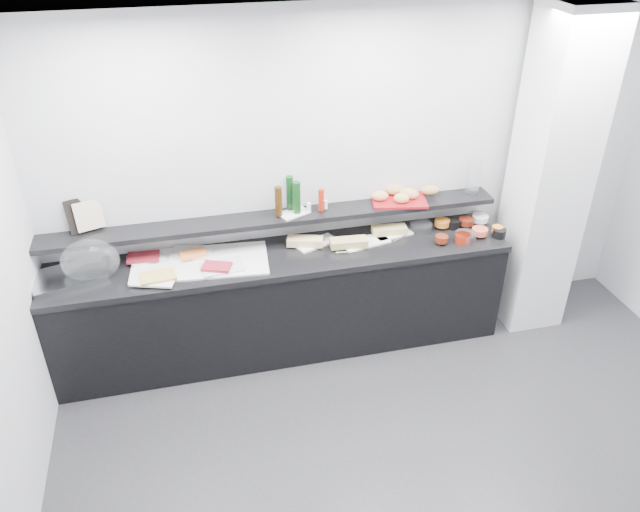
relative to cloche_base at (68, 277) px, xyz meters
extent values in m
plane|color=#2D2D30|center=(2.28, -1.73, -0.92)|extent=(5.00, 5.00, 0.00)
cube|color=silver|center=(2.28, 0.27, 0.43)|extent=(5.00, 0.02, 2.70)
plane|color=white|center=(2.28, -1.73, 1.78)|extent=(5.00, 5.00, 0.00)
cube|color=silver|center=(3.78, -0.08, 0.43)|extent=(0.50, 0.50, 2.70)
cube|color=black|center=(1.58, -0.03, -0.50)|extent=(3.60, 0.60, 0.85)
cube|color=black|center=(1.58, -0.03, -0.05)|extent=(3.62, 0.62, 0.05)
cube|color=black|center=(1.58, 0.15, 0.21)|extent=(3.60, 0.25, 0.04)
cube|color=#B0B2B7|center=(0.00, 0.00, 0.00)|extent=(0.59, 0.47, 0.04)
ellipsoid|color=white|center=(0.17, 0.01, 0.11)|extent=(0.43, 0.29, 0.34)
cube|color=silver|center=(0.95, 0.00, -0.01)|extent=(1.06, 0.57, 0.01)
cube|color=silver|center=(0.56, 0.13, 0.00)|extent=(0.30, 0.24, 0.01)
cube|color=maroon|center=(0.54, 0.12, 0.02)|extent=(0.25, 0.16, 0.02)
cube|color=silver|center=(0.89, 0.13, 0.00)|extent=(0.34, 0.27, 0.01)
cube|color=orange|center=(0.91, 0.08, 0.02)|extent=(0.21, 0.16, 0.02)
cube|color=white|center=(0.61, -0.18, 0.00)|extent=(0.36, 0.29, 0.01)
cube|color=gold|center=(0.64, -0.18, 0.02)|extent=(0.27, 0.19, 0.02)
cube|color=silver|center=(1.11, -0.14, 0.00)|extent=(0.33, 0.24, 0.01)
cube|color=maroon|center=(1.07, -0.15, 0.02)|extent=(0.24, 0.20, 0.02)
cube|color=white|center=(1.88, 0.07, -0.01)|extent=(0.37, 0.27, 0.01)
cube|color=#EAC67A|center=(1.79, 0.06, 0.02)|extent=(0.30, 0.18, 0.06)
cylinder|color=silver|center=(1.88, 0.06, 0.00)|extent=(0.15, 0.07, 0.01)
cube|color=white|center=(2.27, -0.01, -0.01)|extent=(0.41, 0.24, 0.01)
cube|color=tan|center=(2.12, -0.04, 0.02)|extent=(0.30, 0.14, 0.06)
cylinder|color=#A9ACB0|center=(2.07, -0.14, 0.00)|extent=(0.16, 0.02, 0.01)
cube|color=white|center=(2.53, 0.07, -0.01)|extent=(0.34, 0.20, 0.01)
cube|color=tan|center=(2.50, 0.08, 0.02)|extent=(0.29, 0.14, 0.06)
cylinder|color=silver|center=(2.55, -0.03, 0.00)|extent=(0.14, 0.09, 0.01)
cylinder|color=white|center=(2.77, 0.07, 0.02)|extent=(0.19, 0.19, 0.07)
cylinder|color=#C7691B|center=(2.96, 0.09, 0.03)|extent=(0.16, 0.16, 0.05)
cylinder|color=black|center=(3.06, 0.07, 0.02)|extent=(0.14, 0.14, 0.07)
cylinder|color=#5F190D|center=(3.17, 0.06, 0.03)|extent=(0.13, 0.13, 0.05)
cylinder|color=white|center=(3.29, 0.11, 0.02)|extent=(0.21, 0.21, 0.07)
cylinder|color=white|center=(3.31, 0.09, 0.03)|extent=(0.16, 0.16, 0.05)
cylinder|color=maroon|center=(3.03, -0.17, 0.02)|extent=(0.16, 0.16, 0.07)
cylinder|color=#591D0C|center=(2.85, -0.16, 0.03)|extent=(0.14, 0.14, 0.05)
cylinder|color=white|center=(3.06, -0.16, 0.02)|extent=(0.21, 0.21, 0.07)
cylinder|color=#EC5639|center=(3.21, -0.12, 0.03)|extent=(0.15, 0.15, 0.05)
cylinder|color=black|center=(3.36, -0.17, 0.02)|extent=(0.13, 0.13, 0.07)
cylinder|color=orange|center=(3.36, -0.12, 0.03)|extent=(0.10, 0.10, 0.05)
cube|color=black|center=(0.15, 0.26, 0.36)|extent=(0.24, 0.15, 0.26)
cube|color=beige|center=(0.20, 0.23, 0.36)|extent=(0.21, 0.11, 0.22)
cube|color=white|center=(1.72, 0.15, 0.24)|extent=(0.27, 0.23, 0.01)
cylinder|color=#0F3912|center=(1.74, 0.14, 0.37)|extent=(0.07, 0.07, 0.26)
cylinder|color=#38200A|center=(1.60, 0.14, 0.36)|extent=(0.06, 0.06, 0.24)
cylinder|color=#0F3915|center=(1.70, 0.22, 0.38)|extent=(0.06, 0.06, 0.28)
cylinder|color=#AE1E0C|center=(1.94, 0.14, 0.33)|extent=(0.06, 0.06, 0.18)
cylinder|color=white|center=(1.84, 0.15, 0.28)|extent=(0.05, 0.05, 0.07)
cylinder|color=white|center=(1.98, 0.16, 0.28)|extent=(0.04, 0.04, 0.07)
cube|color=maroon|center=(2.60, 0.17, 0.24)|extent=(0.49, 0.38, 0.02)
ellipsoid|color=tan|center=(2.44, 0.18, 0.29)|extent=(0.16, 0.12, 0.08)
ellipsoid|color=#B07B43|center=(2.59, 0.26, 0.29)|extent=(0.17, 0.12, 0.08)
ellipsoid|color=#AD8142|center=(2.87, 0.19, 0.29)|extent=(0.16, 0.12, 0.08)
ellipsoid|color=gold|center=(2.59, 0.10, 0.29)|extent=(0.15, 0.12, 0.08)
ellipsoid|color=#B79846|center=(2.67, 0.18, 0.29)|extent=(0.15, 0.11, 0.08)
ellipsoid|color=#C8834C|center=(2.69, 0.15, 0.29)|extent=(0.14, 0.10, 0.08)
cylinder|color=silver|center=(3.23, 0.16, 0.38)|extent=(0.12, 0.12, 0.30)
camera|label=1|loc=(0.90, -4.13, 2.50)|focal=35.00mm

